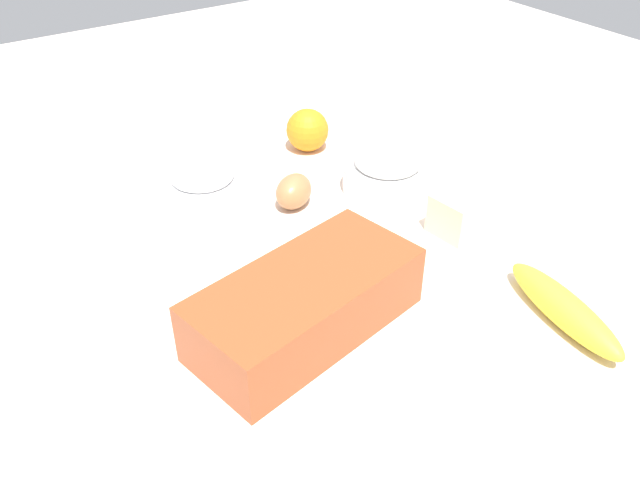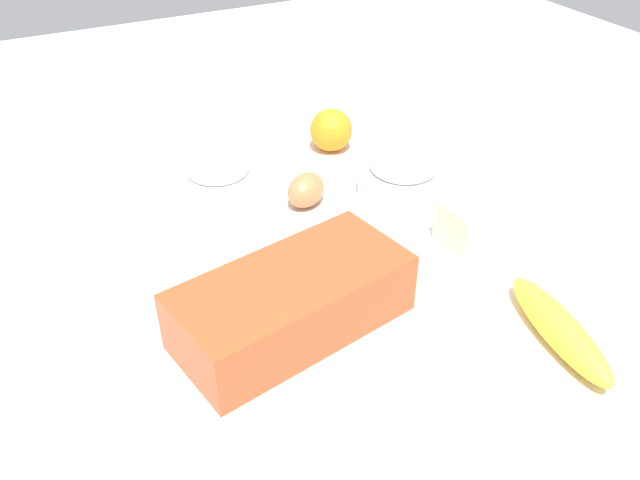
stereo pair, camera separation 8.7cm
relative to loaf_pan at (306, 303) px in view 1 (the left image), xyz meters
name	(u,v)px [view 1 (the left image)]	position (x,y,z in m)	size (l,w,h in m)	color
ground_plane	(320,270)	(0.09, 0.10, -0.05)	(2.40, 2.40, 0.02)	beige
loaf_pan	(306,303)	(0.00, 0.00, 0.00)	(0.30, 0.18, 0.08)	#9E4723
flour_bowl	(387,172)	(0.28, 0.20, -0.01)	(0.14, 0.14, 0.07)	white
sugar_bowl	(203,185)	(0.03, 0.33, -0.01)	(0.13, 0.13, 0.06)	white
banana	(564,309)	(0.27, -0.16, -0.02)	(0.19, 0.04, 0.04)	yellow
orange_fruit	(307,130)	(0.26, 0.39, 0.00)	(0.08, 0.08, 0.08)	orange
butter_block	(463,211)	(0.31, 0.05, -0.01)	(0.09, 0.06, 0.06)	#F4EDB2
egg_near_butter	(294,191)	(0.14, 0.24, -0.02)	(0.05, 0.05, 0.07)	#AC7446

